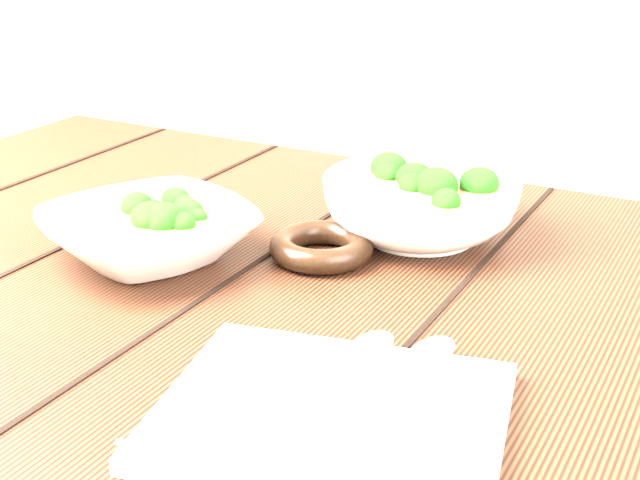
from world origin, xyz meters
The scene contains 7 objects.
table centered at (0.00, 0.00, 0.63)m, with size 1.20×0.80×0.75m.
soup_bowl_front centered at (-0.12, -0.01, 0.78)m, with size 0.27×0.27×0.06m.
soup_bowl_back centered at (0.10, 0.17, 0.79)m, with size 0.25×0.25×0.08m.
trivet centered at (0.03, 0.07, 0.76)m, with size 0.11×0.11×0.03m, color black.
napkin centered at (0.18, -0.19, 0.76)m, with size 0.24×0.20×0.01m, color beige.
spoon_left centered at (0.16, -0.14, 0.77)m, with size 0.03×0.20×0.01m.
spoon_right centered at (0.21, -0.13, 0.77)m, with size 0.04×0.20×0.01m.
Camera 1 is at (0.42, -0.66, 1.11)m, focal length 50.00 mm.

